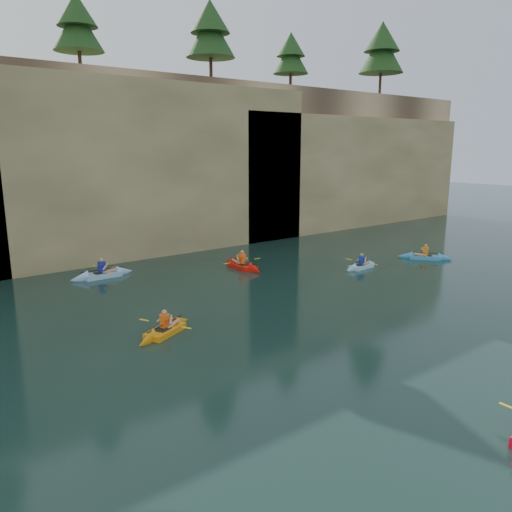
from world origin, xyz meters
TOP-DOWN VIEW (x-y plane):
  - ground at (0.00, 0.00)m, footprint 160.00×160.00m
  - cliff at (0.00, 30.00)m, footprint 70.00×16.00m
  - cliff_slab_center at (2.00, 22.60)m, footprint 24.00×2.40m
  - cliff_slab_east at (22.00, 22.60)m, footprint 26.00×2.40m
  - sea_cave_center at (-4.00, 21.95)m, footprint 3.50×1.00m
  - sea_cave_east at (10.00, 21.95)m, footprint 5.00×1.00m
  - kayaker_orange at (-4.29, 9.11)m, footprint 3.13×2.15m
  - kayaker_ltblue_near at (9.76, 11.45)m, footprint 2.87×2.22m
  - kayaker_red_far at (4.25, 15.75)m, footprint 2.60×3.64m
  - kayaker_ltblue_mid at (-3.03, 18.75)m, footprint 3.50×2.60m
  - kayaker_blue_east at (14.85, 10.58)m, footprint 2.61×3.13m

SIDE VIEW (x-z plane):
  - ground at x=0.00m, z-range 0.00..0.00m
  - kayaker_ltblue_near at x=9.76m, z-range -0.42..0.70m
  - kayaker_blue_east at x=14.85m, z-range -0.45..0.75m
  - kayaker_orange at x=-4.29m, z-range -0.45..0.74m
  - kayaker_red_far at x=4.25m, z-range -0.50..0.83m
  - kayaker_ltblue_mid at x=-3.03m, z-range -0.50..0.83m
  - sea_cave_center at x=-4.00m, z-range 0.00..3.20m
  - sea_cave_east at x=10.00m, z-range 0.00..4.50m
  - cliff_slab_east at x=22.00m, z-range 0.00..9.84m
  - cliff_slab_center at x=2.00m, z-range 0.00..11.40m
  - cliff at x=0.00m, z-range 0.00..12.00m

